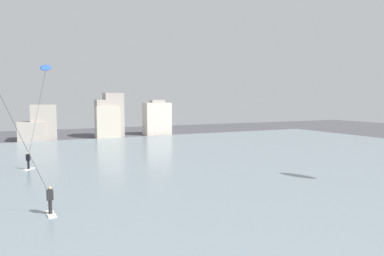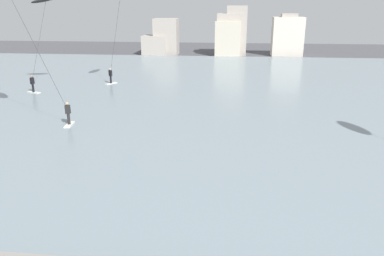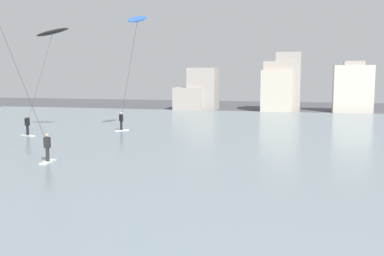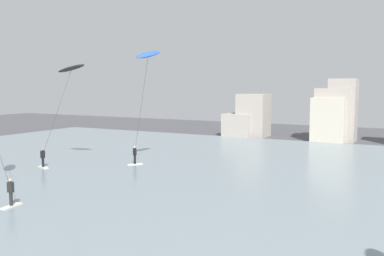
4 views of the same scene
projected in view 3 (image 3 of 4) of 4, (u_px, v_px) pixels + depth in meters
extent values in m
cube|color=gray|center=(265.00, 141.00, 34.10)|extent=(84.00, 52.00, 0.10)
cube|color=#A89E93|center=(190.00, 99.00, 63.86)|extent=(4.04, 3.82, 3.16)
cube|color=#A89E93|center=(203.00, 89.00, 63.66)|extent=(3.92, 3.68, 5.90)
cube|color=beige|center=(277.00, 91.00, 60.15)|extent=(4.07, 2.61, 5.58)
cube|color=#A89E93|center=(280.00, 86.00, 61.20)|extent=(4.24, 3.21, 6.74)
cube|color=#A89E93|center=(288.00, 82.00, 61.22)|extent=(3.27, 3.32, 7.94)
cube|color=beige|center=(353.00, 89.00, 59.24)|extent=(4.96, 3.24, 6.18)
cube|color=#A89E93|center=(353.00, 87.00, 59.03)|extent=(2.55, 2.01, 6.73)
cube|color=silver|center=(28.00, 135.00, 36.57)|extent=(1.46, 0.94, 0.06)
cylinder|color=black|center=(28.00, 130.00, 36.52)|extent=(0.20, 0.20, 0.78)
cube|color=black|center=(27.00, 122.00, 36.44)|extent=(0.33, 0.40, 0.60)
sphere|color=#9E7051|center=(27.00, 117.00, 36.39)|extent=(0.20, 0.20, 0.20)
cylinder|color=#333333|center=(40.00, 77.00, 37.16)|extent=(1.02, 2.66, 7.25)
ellipsoid|color=black|center=(52.00, 32.00, 37.86)|extent=(3.08, 1.06, 1.02)
cube|color=silver|center=(121.00, 130.00, 39.78)|extent=(1.16, 1.40, 0.06)
cylinder|color=black|center=(121.00, 126.00, 39.72)|extent=(0.20, 0.20, 0.78)
cube|color=black|center=(121.00, 118.00, 39.64)|extent=(0.40, 0.37, 0.60)
sphere|color=beige|center=(121.00, 113.00, 39.59)|extent=(0.20, 0.20, 0.20)
cylinder|color=#333333|center=(129.00, 71.00, 38.73)|extent=(1.83, 0.45, 8.33)
ellipsoid|color=blue|center=(137.00, 19.00, 37.79)|extent=(1.49, 2.71, 1.18)
cube|color=silver|center=(48.00, 162.00, 25.72)|extent=(0.63, 1.45, 0.06)
cylinder|color=black|center=(48.00, 154.00, 25.67)|extent=(0.20, 0.20, 0.78)
cube|color=black|center=(47.00, 142.00, 25.59)|extent=(0.37, 0.27, 0.60)
sphere|color=tan|center=(47.00, 135.00, 25.54)|extent=(0.20, 0.20, 0.20)
cylinder|color=#333333|center=(16.00, 65.00, 25.33)|extent=(3.42, 0.32, 8.82)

